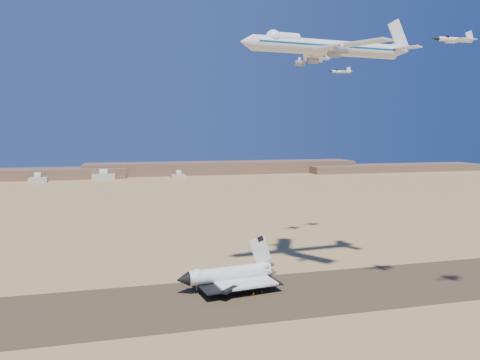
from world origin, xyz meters
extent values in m
plane|color=tan|center=(0.00, 0.00, 0.00)|extent=(1200.00, 1200.00, 0.00)
cube|color=#4E3C27|center=(0.00, 0.00, 0.03)|extent=(600.00, 50.00, 0.06)
cube|color=brown|center=(120.00, 540.00, 9.00)|extent=(420.00, 60.00, 18.00)
cube|color=brown|center=(400.00, 510.00, 5.50)|extent=(300.00, 60.00, 11.00)
cube|color=beige|center=(-140.00, 470.00, 3.25)|extent=(22.00, 14.00, 6.50)
cube|color=beige|center=(-60.00, 485.00, 3.75)|extent=(30.00, 15.00, 7.50)
cube|color=beige|center=(40.00, 475.00, 2.75)|extent=(19.00, 12.50, 5.50)
cylinder|color=white|center=(1.81, 11.89, 6.47)|extent=(35.00, 10.80, 6.04)
cone|color=black|center=(-17.61, 9.14, 6.47)|extent=(5.61, 6.36, 5.73)
sphere|color=white|center=(-12.06, 9.93, 7.33)|extent=(5.60, 5.60, 5.60)
cube|color=white|center=(6.08, 12.49, 3.99)|extent=(27.10, 28.93, 0.97)
cube|color=black|center=(3.95, 12.19, 3.50)|extent=(35.64, 30.14, 0.54)
cube|color=white|center=(15.69, 13.85, 14.87)|extent=(10.00, 2.15, 12.42)
cylinder|color=gray|center=(-12.06, 9.93, 1.72)|extent=(0.39, 0.39, 3.45)
cylinder|color=black|center=(-12.06, 9.93, 0.59)|extent=(1.24, 0.65, 1.19)
cylinder|color=gray|center=(8.97, 7.46, 1.72)|extent=(0.39, 0.39, 3.45)
cylinder|color=black|center=(8.97, 7.46, 0.59)|extent=(1.24, 0.65, 1.19)
cylinder|color=gray|center=(7.46, 18.13, 1.72)|extent=(0.39, 0.39, 3.45)
cylinder|color=black|center=(7.46, 18.13, 0.59)|extent=(1.24, 0.65, 1.19)
cylinder|color=white|center=(41.24, 6.66, 98.08)|extent=(64.61, 11.48, 6.05)
cone|color=white|center=(6.84, 3.74, 98.08)|extent=(5.23, 6.43, 6.05)
sphere|color=white|center=(17.68, 4.66, 100.26)|extent=(6.24, 6.24, 6.24)
cube|color=white|center=(44.41, -8.26, 96.95)|extent=(22.55, 28.46, 0.66)
cube|color=white|center=(41.85, 21.91, 96.95)|extent=(18.98, 29.44, 0.66)
cube|color=white|center=(75.70, 3.42, 99.03)|extent=(10.22, 11.51, 0.47)
cube|color=white|center=(74.66, 15.67, 99.03)|extent=(9.13, 11.63, 0.47)
cube|color=white|center=(75.18, 9.55, 105.18)|extent=(10.80, 1.57, 13.52)
cylinder|color=gray|center=(40.08, -1.98, 94.11)|extent=(4.92, 2.85, 2.46)
cylinder|color=gray|center=(38.91, -10.62, 94.11)|extent=(4.92, 2.85, 2.46)
cylinder|color=gray|center=(38.64, 14.99, 94.11)|extent=(4.92, 2.85, 2.46)
cylinder|color=gray|center=(36.03, 23.31, 94.11)|extent=(4.92, 2.85, 2.46)
imported|color=#CE6C0C|center=(9.06, 1.74, 0.91)|extent=(0.52, 0.69, 1.70)
imported|color=#CE6C0C|center=(9.10, 1.33, 0.90)|extent=(0.90, 0.91, 1.67)
imported|color=#CE6C0C|center=(13.13, 3.11, 0.88)|extent=(0.98, 1.06, 1.65)
cylinder|color=white|center=(69.32, -32.86, 95.23)|extent=(12.85, 1.67, 1.50)
cone|color=black|center=(61.62, -32.76, 95.23)|extent=(2.80, 1.43, 1.39)
sphere|color=black|center=(66.11, -32.82, 95.76)|extent=(1.50, 1.50, 1.50)
cube|color=white|center=(70.39, -32.88, 95.02)|extent=(3.86, 8.61, 0.27)
cube|color=white|center=(74.66, -32.93, 95.23)|extent=(2.42, 5.38, 0.21)
cube|color=white|center=(74.88, -32.94, 96.73)|extent=(3.24, 0.31, 3.62)
cylinder|color=white|center=(62.36, 60.43, 102.80)|extent=(11.47, 4.16, 1.34)
cone|color=black|center=(55.68, 58.71, 102.80)|extent=(2.72, 1.83, 1.25)
sphere|color=black|center=(59.58, 59.71, 103.28)|extent=(1.34, 1.34, 1.34)
cube|color=white|center=(63.29, 60.67, 102.61)|extent=(5.15, 8.26, 0.24)
cube|color=white|center=(67.00, 61.62, 102.80)|extent=(3.23, 5.16, 0.19)
cube|color=white|center=(67.19, 61.67, 104.14)|extent=(2.87, 0.95, 3.24)
cylinder|color=white|center=(80.28, 71.80, 97.80)|extent=(11.56, 1.89, 1.34)
cone|color=black|center=(73.38, 71.47, 97.80)|extent=(2.55, 1.36, 1.25)
sphere|color=black|center=(77.41, 71.66, 98.28)|extent=(1.34, 1.34, 1.34)
cube|color=white|center=(81.24, 71.84, 97.61)|extent=(3.72, 7.83, 0.24)
cube|color=white|center=(85.07, 72.03, 97.80)|extent=(2.34, 4.89, 0.19)
cube|color=white|center=(85.26, 72.04, 99.14)|extent=(2.91, 0.38, 3.25)
camera|label=1|loc=(-41.44, -169.95, 64.38)|focal=35.00mm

